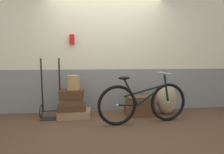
{
  "coord_description": "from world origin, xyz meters",
  "views": [
    {
      "loc": [
        -0.45,
        -3.83,
        1.17
      ],
      "look_at": [
        0.06,
        0.18,
        0.82
      ],
      "focal_mm": 33.1,
      "sensor_mm": 36.0,
      "label": 1
    }
  ],
  "objects_px": {
    "suitcase_1": "(72,107)",
    "wicker_basket": "(73,82)",
    "luggage_trolley": "(51,104)",
    "burlap_sack": "(166,99)",
    "suitcase_2": "(72,101)",
    "bicycle": "(143,103)",
    "suitcase_4": "(139,110)",
    "suitcase_5": "(140,101)",
    "suitcase_3": "(72,94)",
    "suitcase_0": "(74,114)"
  },
  "relations": [
    {
      "from": "suitcase_4",
      "to": "luggage_trolley",
      "type": "xyz_separation_m",
      "value": [
        -1.79,
        0.02,
        0.18
      ]
    },
    {
      "from": "suitcase_1",
      "to": "suitcase_4",
      "type": "xyz_separation_m",
      "value": [
        1.39,
        0.02,
        -0.11
      ]
    },
    {
      "from": "suitcase_1",
      "to": "burlap_sack",
      "type": "xyz_separation_m",
      "value": [
        1.98,
        0.05,
        0.11
      ]
    },
    {
      "from": "suitcase_1",
      "to": "burlap_sack",
      "type": "bearing_deg",
      "value": 0.52
    },
    {
      "from": "suitcase_2",
      "to": "suitcase_3",
      "type": "height_order",
      "value": "suitcase_3"
    },
    {
      "from": "suitcase_5",
      "to": "suitcase_4",
      "type": "bearing_deg",
      "value": 165.2
    },
    {
      "from": "bicycle",
      "to": "suitcase_1",
      "type": "bearing_deg",
      "value": 159.11
    },
    {
      "from": "suitcase_1",
      "to": "wicker_basket",
      "type": "relative_size",
      "value": 1.93
    },
    {
      "from": "wicker_basket",
      "to": "suitcase_3",
      "type": "bearing_deg",
      "value": -166.93
    },
    {
      "from": "suitcase_3",
      "to": "burlap_sack",
      "type": "distance_m",
      "value": 1.99
    },
    {
      "from": "wicker_basket",
      "to": "burlap_sack",
      "type": "relative_size",
      "value": 0.43
    },
    {
      "from": "suitcase_1",
      "to": "suitcase_4",
      "type": "bearing_deg",
      "value": -0.19
    },
    {
      "from": "burlap_sack",
      "to": "bicycle",
      "type": "relative_size",
      "value": 0.38
    },
    {
      "from": "wicker_basket",
      "to": "luggage_trolley",
      "type": "distance_m",
      "value": 0.62
    },
    {
      "from": "burlap_sack",
      "to": "wicker_basket",
      "type": "bearing_deg",
      "value": -178.63
    },
    {
      "from": "suitcase_5",
      "to": "wicker_basket",
      "type": "height_order",
      "value": "wicker_basket"
    },
    {
      "from": "suitcase_1",
      "to": "bicycle",
      "type": "relative_size",
      "value": 0.32
    },
    {
      "from": "suitcase_4",
      "to": "luggage_trolley",
      "type": "bearing_deg",
      "value": -179.87
    },
    {
      "from": "suitcase_1",
      "to": "bicycle",
      "type": "xyz_separation_m",
      "value": [
        1.32,
        -0.5,
        0.16
      ]
    },
    {
      "from": "bicycle",
      "to": "suitcase_4",
      "type": "bearing_deg",
      "value": 82.47
    },
    {
      "from": "suitcase_1",
      "to": "wicker_basket",
      "type": "bearing_deg",
      "value": 4.65
    },
    {
      "from": "suitcase_0",
      "to": "suitcase_3",
      "type": "xyz_separation_m",
      "value": [
        -0.05,
        -0.02,
        0.41
      ]
    },
    {
      "from": "suitcase_5",
      "to": "luggage_trolley",
      "type": "distance_m",
      "value": 1.81
    },
    {
      "from": "suitcase_2",
      "to": "wicker_basket",
      "type": "relative_size",
      "value": 1.53
    },
    {
      "from": "suitcase_1",
      "to": "suitcase_4",
      "type": "distance_m",
      "value": 1.39
    },
    {
      "from": "suitcase_1",
      "to": "suitcase_5",
      "type": "relative_size",
      "value": 1.01
    },
    {
      "from": "suitcase_2",
      "to": "suitcase_5",
      "type": "xyz_separation_m",
      "value": [
        1.4,
        0.02,
        -0.03
      ]
    },
    {
      "from": "luggage_trolley",
      "to": "burlap_sack",
      "type": "height_order",
      "value": "luggage_trolley"
    },
    {
      "from": "suitcase_2",
      "to": "suitcase_5",
      "type": "distance_m",
      "value": 1.4
    },
    {
      "from": "suitcase_0",
      "to": "burlap_sack",
      "type": "relative_size",
      "value": 0.97
    },
    {
      "from": "suitcase_4",
      "to": "wicker_basket",
      "type": "bearing_deg",
      "value": -178.56
    },
    {
      "from": "suitcase_1",
      "to": "burlap_sack",
      "type": "relative_size",
      "value": 0.83
    },
    {
      "from": "suitcase_4",
      "to": "bicycle",
      "type": "distance_m",
      "value": 0.59
    },
    {
      "from": "bicycle",
      "to": "wicker_basket",
      "type": "bearing_deg",
      "value": 158.48
    },
    {
      "from": "suitcase_1",
      "to": "bicycle",
      "type": "bearing_deg",
      "value": -21.81
    },
    {
      "from": "wicker_basket",
      "to": "luggage_trolley",
      "type": "bearing_deg",
      "value": 175.29
    },
    {
      "from": "suitcase_0",
      "to": "suitcase_3",
      "type": "relative_size",
      "value": 1.41
    },
    {
      "from": "suitcase_2",
      "to": "suitcase_1",
      "type": "bearing_deg",
      "value": 71.06
    },
    {
      "from": "suitcase_0",
      "to": "burlap_sack",
      "type": "xyz_separation_m",
      "value": [
        1.93,
        0.03,
        0.25
      ]
    },
    {
      "from": "suitcase_2",
      "to": "bicycle",
      "type": "xyz_separation_m",
      "value": [
        1.32,
        -0.49,
        0.04
      ]
    },
    {
      "from": "suitcase_1",
      "to": "suitcase_3",
      "type": "xyz_separation_m",
      "value": [
        0.0,
        -0.0,
        0.27
      ]
    },
    {
      "from": "suitcase_4",
      "to": "luggage_trolley",
      "type": "height_order",
      "value": "luggage_trolley"
    },
    {
      "from": "luggage_trolley",
      "to": "burlap_sack",
      "type": "relative_size",
      "value": 1.81
    },
    {
      "from": "suitcase_3",
      "to": "burlap_sack",
      "type": "xyz_separation_m",
      "value": [
        1.98,
        0.05,
        -0.16
      ]
    },
    {
      "from": "suitcase_2",
      "to": "suitcase_3",
      "type": "bearing_deg",
      "value": 52.96
    },
    {
      "from": "suitcase_1",
      "to": "suitcase_2",
      "type": "relative_size",
      "value": 1.26
    },
    {
      "from": "suitcase_4",
      "to": "burlap_sack",
      "type": "bearing_deg",
      "value": 3.92
    },
    {
      "from": "bicycle",
      "to": "suitcase_2",
      "type": "bearing_deg",
      "value": 159.51
    },
    {
      "from": "wicker_basket",
      "to": "burlap_sack",
      "type": "distance_m",
      "value": 1.98
    },
    {
      "from": "suitcase_3",
      "to": "suitcase_4",
      "type": "height_order",
      "value": "suitcase_3"
    }
  ]
}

